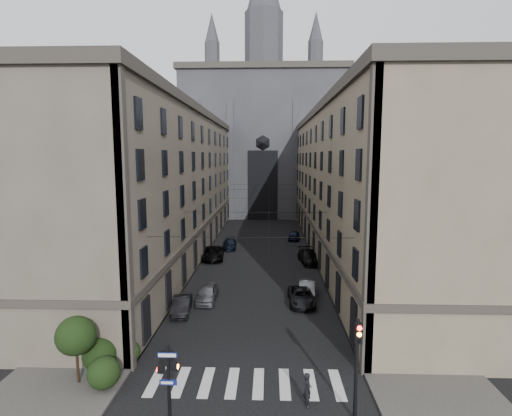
# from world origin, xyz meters

# --- Properties ---
(sidewalk_left) EXTENTS (7.00, 80.00, 0.15)m
(sidewalk_left) POSITION_xyz_m (-10.50, 36.00, 0.07)
(sidewalk_left) COLOR #383533
(sidewalk_left) RESTS_ON ground
(sidewalk_right) EXTENTS (7.00, 80.00, 0.15)m
(sidewalk_right) POSITION_xyz_m (10.50, 36.00, 0.07)
(sidewalk_right) COLOR #383533
(sidewalk_right) RESTS_ON ground
(zebra_crossing) EXTENTS (11.00, 3.20, 0.01)m
(zebra_crossing) POSITION_xyz_m (0.00, 5.00, 0.01)
(zebra_crossing) COLOR beige
(zebra_crossing) RESTS_ON ground
(building_left) EXTENTS (13.60, 60.60, 18.85)m
(building_left) POSITION_xyz_m (-13.44, 36.00, 9.34)
(building_left) COLOR #4F483D
(building_left) RESTS_ON ground
(building_right) EXTENTS (13.60, 60.60, 18.85)m
(building_right) POSITION_xyz_m (13.44, 36.00, 9.34)
(building_right) COLOR brown
(building_right) RESTS_ON ground
(gothic_tower) EXTENTS (35.00, 23.00, 58.00)m
(gothic_tower) POSITION_xyz_m (0.00, 74.96, 17.80)
(gothic_tower) COLOR #2D2D33
(gothic_tower) RESTS_ON ground
(pedestrian_signal_left) EXTENTS (1.02, 0.38, 4.00)m
(pedestrian_signal_left) POSITION_xyz_m (-3.51, 1.50, 2.32)
(pedestrian_signal_left) COLOR black
(pedestrian_signal_left) RESTS_ON ground
(traffic_light_right) EXTENTS (0.34, 0.50, 5.20)m
(traffic_light_right) POSITION_xyz_m (5.60, 1.92, 3.29)
(traffic_light_right) COLOR black
(traffic_light_right) RESTS_ON ground
(shrub_cluster) EXTENTS (3.90, 4.40, 3.90)m
(shrub_cluster) POSITION_xyz_m (-8.72, 5.01, 1.80)
(shrub_cluster) COLOR black
(shrub_cluster) RESTS_ON sidewalk_left
(tram_wires) EXTENTS (14.00, 60.00, 0.43)m
(tram_wires) POSITION_xyz_m (0.00, 35.63, 7.25)
(tram_wires) COLOR black
(tram_wires) RESTS_ON ground
(car_left_near) EXTENTS (1.75, 4.33, 1.47)m
(car_left_near) POSITION_xyz_m (-4.20, 17.90, 0.74)
(car_left_near) COLOR slate
(car_left_near) RESTS_ON ground
(car_left_midnear) EXTENTS (1.81, 4.19, 1.34)m
(car_left_midnear) POSITION_xyz_m (-5.89, 15.07, 0.67)
(car_left_midnear) COLOR black
(car_left_midnear) RESTS_ON ground
(car_left_midfar) EXTENTS (3.04, 5.78, 1.55)m
(car_left_midfar) POSITION_xyz_m (-5.71, 32.43, 0.78)
(car_left_midfar) COLOR black
(car_left_midfar) RESTS_ON ground
(car_left_far) EXTENTS (2.11, 4.66, 1.32)m
(car_left_far) POSITION_xyz_m (-4.20, 38.27, 0.66)
(car_left_far) COLOR black
(car_left_far) RESTS_ON ground
(car_right_near) EXTENTS (1.81, 4.26, 1.37)m
(car_right_near) POSITION_xyz_m (4.88, 19.62, 0.68)
(car_right_near) COLOR slate
(car_right_near) RESTS_ON ground
(car_right_midnear) EXTENTS (2.29, 4.84, 1.33)m
(car_right_midnear) POSITION_xyz_m (4.20, 17.50, 0.67)
(car_right_midnear) COLOR black
(car_right_midnear) RESTS_ON ground
(car_right_midfar) EXTENTS (2.77, 5.50, 1.53)m
(car_right_midfar) POSITION_xyz_m (6.20, 31.16, 0.77)
(car_right_midfar) COLOR black
(car_right_midfar) RESTS_ON ground
(car_right_far) EXTENTS (2.13, 4.15, 1.35)m
(car_right_far) POSITION_xyz_m (5.19, 44.53, 0.68)
(car_right_far) COLOR black
(car_right_far) RESTS_ON ground
(pedestrian) EXTENTS (0.54, 0.73, 1.82)m
(pedestrian) POSITION_xyz_m (3.36, 3.00, 0.91)
(pedestrian) COLOR black
(pedestrian) RESTS_ON ground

